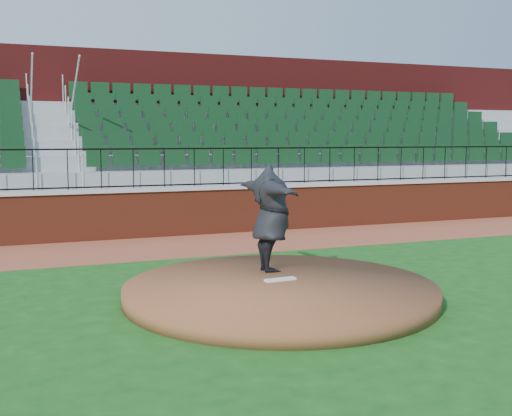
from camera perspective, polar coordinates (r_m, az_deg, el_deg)
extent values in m
plane|color=#164D16|center=(10.42, 3.05, -7.98)|extent=(90.00, 90.00, 0.00)
cube|color=brown|center=(15.39, -5.33, -3.30)|extent=(34.00, 3.20, 0.01)
cube|color=maroon|center=(16.84, -6.87, -0.44)|extent=(34.00, 0.35, 1.20)
cube|color=#B7B7B7|center=(16.77, -6.90, 1.76)|extent=(34.00, 0.45, 0.10)
cube|color=maroon|center=(22.11, -10.59, 6.69)|extent=(34.00, 0.50, 5.50)
cylinder|color=brown|center=(10.23, 2.20, -7.52)|extent=(5.01, 5.01, 0.25)
cube|color=white|center=(10.41, 2.21, -6.47)|extent=(0.54, 0.17, 0.04)
imported|color=black|center=(10.98, 1.33, -0.92)|extent=(0.63, 2.31, 1.88)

